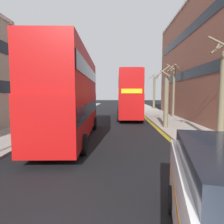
# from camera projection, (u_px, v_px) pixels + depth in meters

# --- Properties ---
(sidewalk_right) EXTENTS (4.00, 80.00, 0.14)m
(sidewalk_right) POSITION_uv_depth(u_px,v_px,m) (178.00, 125.00, 17.72)
(sidewalk_right) COLOR #9E9991
(sidewalk_right) RESTS_ON ground
(sidewalk_left) EXTENTS (4.00, 80.00, 0.14)m
(sidewalk_left) POSITION_uv_depth(u_px,v_px,m) (41.00, 125.00, 18.17)
(sidewalk_left) COLOR #9E9991
(sidewalk_left) RESTS_ON ground
(kerb_line_outer) EXTENTS (0.10, 56.00, 0.01)m
(kerb_line_outer) POSITION_uv_depth(u_px,v_px,m) (160.00, 130.00, 15.81)
(kerb_line_outer) COLOR yellow
(kerb_line_outer) RESTS_ON ground
(kerb_line_inner) EXTENTS (0.10, 56.00, 0.01)m
(kerb_line_inner) POSITION_uv_depth(u_px,v_px,m) (158.00, 130.00, 15.81)
(kerb_line_inner) COLOR yellow
(kerb_line_inner) RESTS_ON ground
(double_decker_bus_away) EXTENTS (3.16, 10.90, 5.64)m
(double_decker_bus_away) POSITION_uv_depth(u_px,v_px,m) (71.00, 94.00, 12.48)
(double_decker_bus_away) COLOR #B20F0F
(double_decker_bus_away) RESTS_ON ground
(double_decker_bus_oncoming) EXTENTS (2.83, 10.82, 5.64)m
(double_decker_bus_oncoming) POSITION_uv_depth(u_px,v_px,m) (128.00, 94.00, 23.52)
(double_decker_bus_oncoming) COLOR #B20F0F
(double_decker_bus_oncoming) RESTS_ON ground
(street_tree_near) EXTENTS (1.86, 1.65, 6.93)m
(street_tree_near) POSITION_uv_depth(u_px,v_px,m) (154.00, 93.00, 37.15)
(street_tree_near) COLOR #6B6047
(street_tree_near) RESTS_ON sidewalk_right
(street_tree_mid) EXTENTS (2.05, 2.06, 6.77)m
(street_tree_mid) POSITION_uv_depth(u_px,v_px,m) (174.00, 89.00, 23.94)
(street_tree_mid) COLOR #6B6047
(street_tree_mid) RESTS_ON sidewalk_right
(street_tree_far) EXTENTS (2.04, 1.95, 6.46)m
(street_tree_far) POSITION_uv_depth(u_px,v_px,m) (223.00, 92.00, 10.95)
(street_tree_far) COLOR #6B6047
(street_tree_far) RESTS_ON sidewalk_right
(street_tree_distant) EXTENTS (1.91, 1.90, 5.43)m
(street_tree_distant) POSITION_uv_depth(u_px,v_px,m) (166.00, 100.00, 16.11)
(street_tree_distant) COLOR #6B6047
(street_tree_distant) RESTS_ON sidewalk_right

